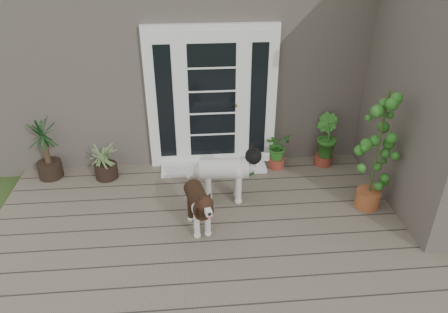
{
  "coord_description": "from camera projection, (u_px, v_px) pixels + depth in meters",
  "views": [
    {
      "loc": [
        -0.54,
        -3.18,
        3.49
      ],
      "look_at": [
        -0.1,
        1.75,
        0.7
      ],
      "focal_mm": 33.86,
      "sensor_mm": 36.0,
      "label": 1
    }
  ],
  "objects": [
    {
      "name": "herb_b",
      "position": [
        325.0,
        147.0,
        6.51
      ],
      "size": [
        0.53,
        0.53,
        0.61
      ],
      "primitive_type": "imported",
      "rotation": [
        0.0,
        0.0,
        1.94
      ],
      "color": "#1A5B1A",
      "rests_on": "deck"
    },
    {
      "name": "yucca",
      "position": [
        45.0,
        148.0,
        6.1
      ],
      "size": [
        0.78,
        0.78,
        0.97
      ],
      "primitive_type": null,
      "rotation": [
        0.0,
        0.0,
        -0.17
      ],
      "color": "black",
      "rests_on": "deck"
    },
    {
      "name": "house_main",
      "position": [
        215.0,
        39.0,
        7.79
      ],
      "size": [
        7.4,
        4.0,
        3.1
      ],
      "primitive_type": "cube",
      "color": "#665E54",
      "rests_on": "ground"
    },
    {
      "name": "herb_a",
      "position": [
        277.0,
        153.0,
        6.45
      ],
      "size": [
        0.53,
        0.53,
        0.49
      ],
      "primitive_type": "imported",
      "rotation": [
        0.0,
        0.0,
        0.54
      ],
      "color": "#295D1A",
      "rests_on": "deck"
    },
    {
      "name": "white_dog",
      "position": [
        224.0,
        177.0,
        5.63
      ],
      "size": [
        0.89,
        0.41,
        0.73
      ],
      "primitive_type": null,
      "rotation": [
        0.0,
        0.0,
        -1.61
      ],
      "color": "white",
      "rests_on": "deck"
    },
    {
      "name": "sapling",
      "position": [
        378.0,
        150.0,
        5.26
      ],
      "size": [
        0.57,
        0.57,
        1.71
      ],
      "primitive_type": null,
      "rotation": [
        0.0,
        0.0,
        -0.15
      ],
      "color": "#25651D",
      "rests_on": "deck"
    },
    {
      "name": "brindle_dog",
      "position": [
        198.0,
        207.0,
        5.13
      ],
      "size": [
        0.48,
        0.81,
        0.63
      ],
      "primitive_type": null,
      "rotation": [
        0.0,
        0.0,
        3.36
      ],
      "color": "#301E11",
      "rests_on": "deck"
    },
    {
      "name": "door_step",
      "position": [
        214.0,
        167.0,
        6.51
      ],
      "size": [
        1.6,
        0.4,
        0.05
      ],
      "primitive_type": "cube",
      "color": "white",
      "rests_on": "deck"
    },
    {
      "name": "deck",
      "position": [
        243.0,
        262.0,
        4.83
      ],
      "size": [
        6.2,
        4.6,
        0.12
      ],
      "primitive_type": "cube",
      "color": "#6B5B4C",
      "rests_on": "ground"
    },
    {
      "name": "herb_c",
      "position": [
        377.0,
        145.0,
        6.58
      ],
      "size": [
        0.5,
        0.5,
        0.6
      ],
      "primitive_type": "imported",
      "rotation": [
        0.0,
        0.0,
        4.3
      ],
      "color": "#18551A",
      "rests_on": "deck"
    },
    {
      "name": "clog_right",
      "position": [
        230.0,
        168.0,
        6.45
      ],
      "size": [
        0.25,
        0.36,
        0.1
      ],
      "primitive_type": null,
      "rotation": [
        0.0,
        0.0,
        -0.32
      ],
      "color": "#15361A",
      "rests_on": "deck"
    },
    {
      "name": "door_unit",
      "position": [
        212.0,
        99.0,
        6.17
      ],
      "size": [
        1.9,
        0.14,
        2.15
      ],
      "primitive_type": "cube",
      "color": "white",
      "rests_on": "deck"
    },
    {
      "name": "clog_left",
      "position": [
        246.0,
        169.0,
        6.43
      ],
      "size": [
        0.26,
        0.33,
        0.09
      ],
      "primitive_type": null,
      "rotation": [
        0.0,
        0.0,
        0.5
      ],
      "color": "black",
      "rests_on": "deck"
    },
    {
      "name": "spider_plant",
      "position": [
        105.0,
        160.0,
        6.17
      ],
      "size": [
        0.6,
        0.6,
        0.59
      ],
      "primitive_type": null,
      "rotation": [
        0.0,
        0.0,
        0.1
      ],
      "color": "#8F9E61",
      "rests_on": "deck"
    }
  ]
}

